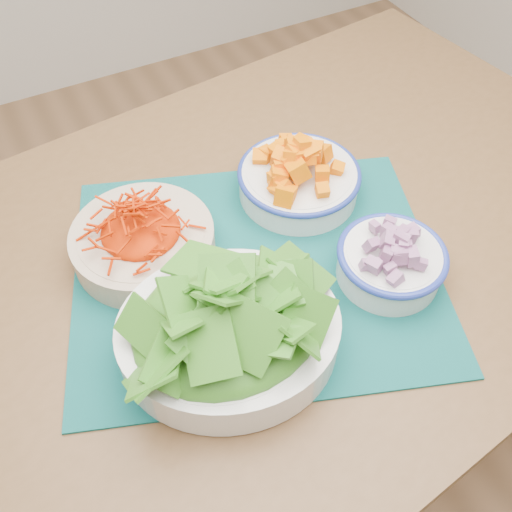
{
  "coord_description": "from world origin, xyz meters",
  "views": [
    {
      "loc": [
        -0.19,
        -0.25,
        1.42
      ],
      "look_at": [
        0.05,
        0.22,
        0.78
      ],
      "focal_mm": 40.0,
      "sensor_mm": 36.0,
      "label": 1
    }
  ],
  "objects_px": {
    "squash_bowl": "(299,172)",
    "onion_bowl": "(391,258)",
    "table": "(286,265)",
    "lettuce_bowl": "(228,321)",
    "placemat": "(256,270)",
    "carrot_bowl": "(142,237)"
  },
  "relations": [
    {
      "from": "squash_bowl",
      "to": "carrot_bowl",
      "type": "bearing_deg",
      "value": -178.92
    },
    {
      "from": "placemat",
      "to": "onion_bowl",
      "type": "bearing_deg",
      "value": -11.27
    },
    {
      "from": "table",
      "to": "carrot_bowl",
      "type": "xyz_separation_m",
      "value": [
        -0.22,
        0.05,
        0.13
      ]
    },
    {
      "from": "table",
      "to": "onion_bowl",
      "type": "distance_m",
      "value": 0.22
    },
    {
      "from": "table",
      "to": "squash_bowl",
      "type": "relative_size",
      "value": 6.32
    },
    {
      "from": "carrot_bowl",
      "to": "onion_bowl",
      "type": "distance_m",
      "value": 0.36
    },
    {
      "from": "carrot_bowl",
      "to": "lettuce_bowl",
      "type": "relative_size",
      "value": 0.63
    },
    {
      "from": "carrot_bowl",
      "to": "lettuce_bowl",
      "type": "height_order",
      "value": "lettuce_bowl"
    },
    {
      "from": "table",
      "to": "lettuce_bowl",
      "type": "xyz_separation_m",
      "value": [
        -0.18,
        -0.15,
        0.16
      ]
    },
    {
      "from": "squash_bowl",
      "to": "lettuce_bowl",
      "type": "distance_m",
      "value": 0.31
    },
    {
      "from": "carrot_bowl",
      "to": "placemat",
      "type": "bearing_deg",
      "value": -38.03
    },
    {
      "from": "onion_bowl",
      "to": "squash_bowl",
      "type": "bearing_deg",
      "value": 97.96
    },
    {
      "from": "table",
      "to": "lettuce_bowl",
      "type": "height_order",
      "value": "lettuce_bowl"
    },
    {
      "from": "carrot_bowl",
      "to": "squash_bowl",
      "type": "xyz_separation_m",
      "value": [
        0.27,
        0.01,
        0.01
      ]
    },
    {
      "from": "carrot_bowl",
      "to": "onion_bowl",
      "type": "height_order",
      "value": "carrot_bowl"
    },
    {
      "from": "table",
      "to": "lettuce_bowl",
      "type": "bearing_deg",
      "value": -146.61
    },
    {
      "from": "placemat",
      "to": "squash_bowl",
      "type": "distance_m",
      "value": 0.18
    },
    {
      "from": "squash_bowl",
      "to": "onion_bowl",
      "type": "xyz_separation_m",
      "value": [
        0.03,
        -0.21,
        -0.01
      ]
    },
    {
      "from": "placemat",
      "to": "carrot_bowl",
      "type": "distance_m",
      "value": 0.17
    },
    {
      "from": "squash_bowl",
      "to": "lettuce_bowl",
      "type": "relative_size",
      "value": 0.62
    },
    {
      "from": "placemat",
      "to": "onion_bowl",
      "type": "xyz_separation_m",
      "value": [
        0.17,
        -0.1,
        0.04
      ]
    },
    {
      "from": "onion_bowl",
      "to": "placemat",
      "type": "bearing_deg",
      "value": 148.94
    }
  ]
}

